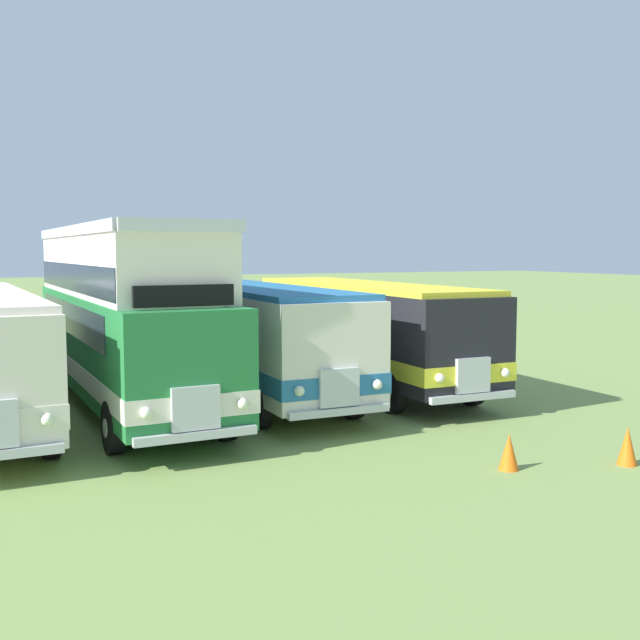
{
  "coord_description": "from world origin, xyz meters",
  "views": [
    {
      "loc": [
        1.88,
        -18.96,
        3.93
      ],
      "look_at": [
        10.82,
        0.5,
        1.95
      ],
      "focal_mm": 42.27,
      "sensor_mm": 36.0,
      "label": 1
    }
  ],
  "objects_px": {
    "cone_far_end": "(509,452)",
    "bus_eighth_in_row": "(362,325)",
    "bus_sixth_in_row": "(124,314)",
    "bus_seventh_in_row": "(254,332)",
    "cone_mid_row": "(627,446)"
  },
  "relations": [
    {
      "from": "bus_sixth_in_row",
      "to": "cone_far_end",
      "type": "xyz_separation_m",
      "value": [
        5.29,
        -8.24,
        -2.03
      ]
    },
    {
      "from": "bus_seventh_in_row",
      "to": "bus_eighth_in_row",
      "type": "relative_size",
      "value": 0.96
    },
    {
      "from": "bus_eighth_in_row",
      "to": "cone_far_end",
      "type": "xyz_separation_m",
      "value": [
        -1.65,
        -8.77,
        -1.42
      ]
    },
    {
      "from": "bus_sixth_in_row",
      "to": "cone_far_end",
      "type": "relative_size",
      "value": 17.31
    },
    {
      "from": "bus_sixth_in_row",
      "to": "bus_seventh_in_row",
      "type": "distance_m",
      "value": 3.53
    },
    {
      "from": "bus_sixth_in_row",
      "to": "cone_far_end",
      "type": "bearing_deg",
      "value": -57.3
    },
    {
      "from": "bus_eighth_in_row",
      "to": "cone_mid_row",
      "type": "height_order",
      "value": "bus_eighth_in_row"
    },
    {
      "from": "bus_eighth_in_row",
      "to": "cone_mid_row",
      "type": "distance_m",
      "value": 9.55
    },
    {
      "from": "cone_far_end",
      "to": "bus_eighth_in_row",
      "type": "bearing_deg",
      "value": 79.34
    },
    {
      "from": "bus_eighth_in_row",
      "to": "cone_far_end",
      "type": "bearing_deg",
      "value": -100.66
    },
    {
      "from": "bus_seventh_in_row",
      "to": "bus_eighth_in_row",
      "type": "height_order",
      "value": "same"
    },
    {
      "from": "cone_mid_row",
      "to": "cone_far_end",
      "type": "relative_size",
      "value": 1.08
    },
    {
      "from": "bus_eighth_in_row",
      "to": "cone_far_end",
      "type": "distance_m",
      "value": 9.04
    },
    {
      "from": "cone_mid_row",
      "to": "cone_far_end",
      "type": "distance_m",
      "value": 2.28
    },
    {
      "from": "bus_seventh_in_row",
      "to": "cone_mid_row",
      "type": "height_order",
      "value": "bus_seventh_in_row"
    }
  ]
}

